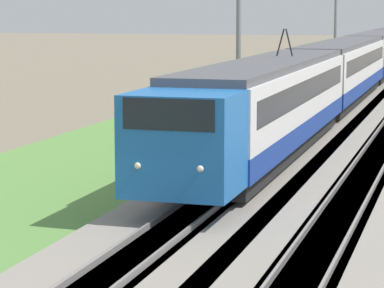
% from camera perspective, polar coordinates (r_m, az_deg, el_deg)
% --- Properties ---
extents(ballast_main, '(240.00, 4.40, 0.30)m').
position_cam_1_polar(ballast_main, '(52.51, 9.11, 2.28)').
color(ballast_main, gray).
rests_on(ballast_main, ground).
extents(track_main, '(240.00, 1.57, 0.45)m').
position_cam_1_polar(track_main, '(52.51, 9.11, 2.29)').
color(track_main, '#4C4238').
rests_on(track_main, ground).
extents(grass_verge, '(240.00, 10.07, 0.12)m').
position_cam_1_polar(grass_verge, '(53.49, 3.33, 2.38)').
color(grass_verge, '#5B8E42').
rests_on(grass_verge, ground).
extents(passenger_train, '(87.52, 2.94, 4.95)m').
position_cam_1_polar(passenger_train, '(65.24, 10.68, 5.32)').
color(passenger_train, blue).
rests_on(passenger_train, ground).
extents(catenary_mast_mid, '(0.22, 2.56, 8.06)m').
position_cam_1_polar(catenary_mast_mid, '(40.20, 3.02, 6.26)').
color(catenary_mast_mid, slate).
rests_on(catenary_mast_mid, ground).
extents(catenary_mast_far, '(0.22, 2.56, 8.48)m').
position_cam_1_polar(catenary_mast_far, '(70.95, 9.04, 7.28)').
color(catenary_mast_far, slate).
rests_on(catenary_mast_far, ground).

